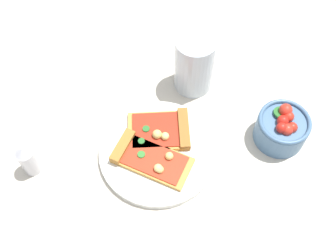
{
  "coord_description": "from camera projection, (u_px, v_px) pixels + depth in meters",
  "views": [
    {
      "loc": [
        -0.29,
        0.25,
        0.71
      ],
      "look_at": [
        -0.0,
        -0.05,
        0.03
      ],
      "focal_mm": 43.05,
      "sensor_mm": 36.0,
      "label": 1
    }
  ],
  "objects": [
    {
      "name": "pepper_shaker",
      "position": [
        28.0,
        160.0,
        0.75
      ],
      "size": [
        0.03,
        0.03,
        0.08
      ],
      "color": "silver",
      "rests_on": "ground_plane"
    },
    {
      "name": "pizza_slice_far",
      "position": [
        148.0,
        158.0,
        0.77
      ],
      "size": [
        0.16,
        0.12,
        0.02
      ],
      "color": "gold",
      "rests_on": "plate"
    },
    {
      "name": "pizza_slice_near",
      "position": [
        163.0,
        131.0,
        0.8
      ],
      "size": [
        0.15,
        0.15,
        0.03
      ],
      "color": "gold",
      "rests_on": "plate"
    },
    {
      "name": "ground_plane",
      "position": [
        151.0,
        147.0,
        0.8
      ],
      "size": [
        2.4,
        2.4,
        0.0
      ],
      "primitive_type": "plane",
      "color": "beige",
      "rests_on": "ground"
    },
    {
      "name": "salad_bowl",
      "position": [
        282.0,
        128.0,
        0.79
      ],
      "size": [
        0.1,
        0.1,
        0.08
      ],
      "color": "#4C7299",
      "rests_on": "ground_plane"
    },
    {
      "name": "soda_glass",
      "position": [
        194.0,
        66.0,
        0.83
      ],
      "size": [
        0.08,
        0.08,
        0.13
      ],
      "color": "silver",
      "rests_on": "ground_plane"
    },
    {
      "name": "plate",
      "position": [
        159.0,
        151.0,
        0.79
      ],
      "size": [
        0.23,
        0.23,
        0.01
      ],
      "primitive_type": "cylinder",
      "color": "silver",
      "rests_on": "ground_plane"
    }
  ]
}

